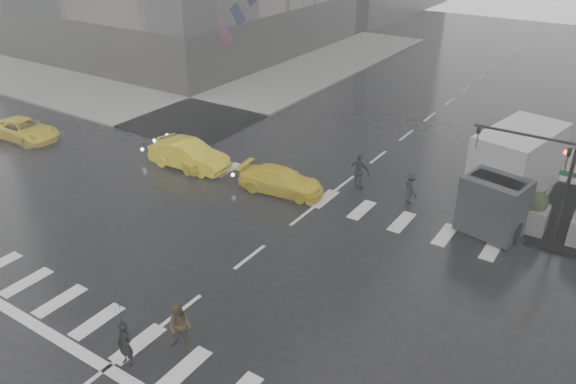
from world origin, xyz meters
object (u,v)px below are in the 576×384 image
Objects in this scene: traffic_signal_pole at (545,167)px; taxi_mid at (189,155)px; taxi_front at (185,151)px; pedestrian_brown at (180,327)px; box_truck at (511,172)px.

traffic_signal_pole reaches higher than taxi_mid.
taxi_front is 0.63m from taxi_mid.
traffic_signal_pole reaches higher than pedestrian_brown.
box_truck reaches higher than pedestrian_brown.
traffic_signal_pole is 1.04× the size of taxi_front.
box_truck is at bearing 47.56° from pedestrian_brown.
box_truck reaches higher than taxi_mid.
pedestrian_brown is 14.45m from taxi_front.
taxi_front is at bearing 112.14° from pedestrian_brown.
traffic_signal_pole is 0.66× the size of box_truck.
pedestrian_brown reaches higher than taxi_mid.
taxi_front is 0.63× the size of box_truck.
taxi_front is 16.52m from box_truck.
pedestrian_brown is 16.30m from box_truck.
taxi_front is at bearing -171.51° from traffic_signal_pole.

